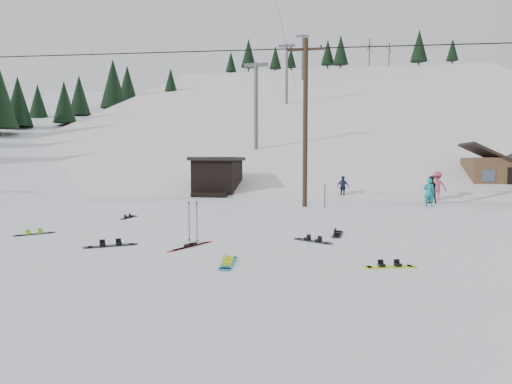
% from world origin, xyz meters
% --- Properties ---
extents(ground, '(200.00, 200.00, 0.00)m').
position_xyz_m(ground, '(0.00, 0.00, 0.00)').
color(ground, silver).
rests_on(ground, ground).
extents(ski_slope, '(60.00, 85.24, 65.97)m').
position_xyz_m(ski_slope, '(0.00, 55.00, -12.00)').
color(ski_slope, silver).
rests_on(ski_slope, ground).
extents(ridge_left, '(47.54, 95.03, 58.38)m').
position_xyz_m(ridge_left, '(-36.00, 48.00, -11.00)').
color(ridge_left, silver).
rests_on(ridge_left, ground).
extents(treeline_left, '(20.00, 64.00, 10.00)m').
position_xyz_m(treeline_left, '(-34.00, 40.00, 0.00)').
color(treeline_left, black).
rests_on(treeline_left, ground).
extents(treeline_crest, '(50.00, 6.00, 10.00)m').
position_xyz_m(treeline_crest, '(0.00, 86.00, 0.00)').
color(treeline_crest, black).
rests_on(treeline_crest, ski_slope).
extents(utility_pole, '(2.00, 0.26, 9.00)m').
position_xyz_m(utility_pole, '(2.00, 14.00, 4.68)').
color(utility_pole, '#3A2819').
rests_on(utility_pole, ground).
extents(trail_sign, '(0.50, 0.09, 1.85)m').
position_xyz_m(trail_sign, '(3.10, 13.58, 1.27)').
color(trail_sign, '#595B60').
rests_on(trail_sign, ground).
extents(lift_hut, '(3.40, 4.10, 2.75)m').
position_xyz_m(lift_hut, '(-5.00, 20.94, 1.36)').
color(lift_hut, black).
rests_on(lift_hut, ground).
extents(lift_tower_near, '(2.20, 0.36, 8.00)m').
position_xyz_m(lift_tower_near, '(-4.00, 30.00, 7.86)').
color(lift_tower_near, '#595B60').
rests_on(lift_tower_near, ski_slope).
extents(lift_tower_mid, '(2.20, 0.36, 8.00)m').
position_xyz_m(lift_tower_mid, '(-4.00, 50.00, 14.36)').
color(lift_tower_mid, '#595B60').
rests_on(lift_tower_mid, ski_slope).
extents(lift_tower_far, '(2.20, 0.36, 8.00)m').
position_xyz_m(lift_tower_far, '(-4.00, 70.00, 20.86)').
color(lift_tower_far, '#595B60').
rests_on(lift_tower_far, ski_slope).
extents(cabin, '(5.39, 4.40, 3.77)m').
position_xyz_m(cabin, '(15.00, 24.00, 1.48)').
color(cabin, brown).
rests_on(cabin, ground).
extents(hero_snowboard, '(0.48, 1.58, 0.11)m').
position_xyz_m(hero_snowboard, '(1.51, -0.09, 0.03)').
color(hero_snowboard, '#1B7FB1').
rests_on(hero_snowboard, ground).
extents(hero_skis, '(0.79, 1.84, 0.10)m').
position_xyz_m(hero_skis, '(-0.13, 1.78, 0.03)').
color(hero_skis, '#A92111').
rests_on(hero_skis, ground).
extents(ski_poles, '(0.35, 0.09, 1.26)m').
position_xyz_m(ski_poles, '(-0.32, 2.53, 0.65)').
color(ski_poles, black).
rests_on(ski_poles, ground).
extents(board_scatter_a, '(1.32, 1.03, 0.11)m').
position_xyz_m(board_scatter_a, '(-2.46, 1.39, 0.03)').
color(board_scatter_a, black).
rests_on(board_scatter_a, ground).
extents(board_scatter_b, '(0.26, 1.35, 0.09)m').
position_xyz_m(board_scatter_b, '(-5.07, 7.58, 0.02)').
color(board_scatter_b, black).
rests_on(board_scatter_b, ground).
extents(board_scatter_c, '(0.93, 1.09, 0.09)m').
position_xyz_m(board_scatter_c, '(-6.10, 2.82, 0.02)').
color(board_scatter_c, black).
rests_on(board_scatter_c, ground).
extents(board_scatter_d, '(1.27, 0.90, 0.10)m').
position_xyz_m(board_scatter_d, '(3.29, 3.37, 0.03)').
color(board_scatter_d, black).
rests_on(board_scatter_d, ground).
extents(board_scatter_e, '(1.30, 0.56, 0.09)m').
position_xyz_m(board_scatter_e, '(5.34, 0.30, 0.02)').
color(board_scatter_e, '#EAFF1C').
rests_on(board_scatter_e, ground).
extents(board_scatter_f, '(0.36, 1.56, 0.11)m').
position_xyz_m(board_scatter_f, '(4.01, 4.83, 0.03)').
color(board_scatter_f, black).
rests_on(board_scatter_f, ground).
extents(skier_teal, '(0.63, 0.46, 1.57)m').
position_xyz_m(skier_teal, '(8.58, 15.12, 0.78)').
color(skier_teal, '#0D8485').
rests_on(skier_teal, ground).
extents(skier_dark, '(0.84, 0.69, 1.59)m').
position_xyz_m(skier_dark, '(9.03, 17.43, 0.80)').
color(skier_dark, black).
rests_on(skier_dark, ground).
extents(skier_pink, '(1.22, 0.75, 1.82)m').
position_xyz_m(skier_pink, '(9.70, 19.29, 0.91)').
color(skier_pink, '#BD4264').
rests_on(skier_pink, ground).
extents(skier_navy, '(0.95, 0.72, 1.50)m').
position_xyz_m(skier_navy, '(3.96, 19.85, 0.75)').
color(skier_navy, '#1B2445').
rests_on(skier_navy, ground).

